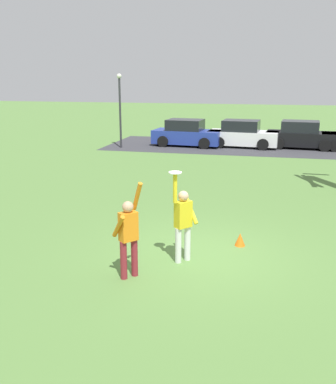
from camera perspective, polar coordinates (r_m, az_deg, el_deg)
name	(u,v)px	position (r m, az deg, el deg)	size (l,w,h in m)	color
ground_plane	(202,254)	(10.38, 4.54, -8.18)	(120.00, 120.00, 0.00)	#567F3D
person_catcher	(183,220)	(9.65, 2.00, -3.71)	(0.55, 0.57, 2.08)	silver
person_defender	(128,233)	(8.91, -5.23, -5.37)	(0.64, 0.66, 2.05)	maroon
frisbee_disc	(175,172)	(9.22, 0.95, 2.58)	(0.28, 0.28, 0.02)	white
parked_car_blue	(187,134)	(26.59, 2.50, 7.66)	(4.23, 2.29, 1.59)	#233893
parked_car_white	(243,135)	(26.50, 9.78, 7.43)	(4.23, 2.29, 1.59)	white
parked_car_black	(302,136)	(26.85, 17.16, 7.09)	(4.23, 2.29, 1.59)	black
parking_strip	(271,148)	(26.56, 13.45, 5.68)	(19.63, 6.40, 0.01)	#38383D
lamppost_by_lot	(120,103)	(25.77, -6.35, 11.50)	(0.28, 0.28, 4.26)	#2D2D33
field_cone_orange	(240,239)	(10.95, 9.45, -6.18)	(0.26, 0.26, 0.32)	orange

